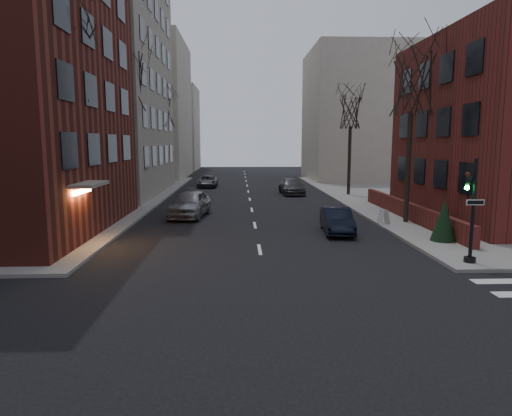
{
  "coord_description": "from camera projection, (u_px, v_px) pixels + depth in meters",
  "views": [
    {
      "loc": [
        -0.91,
        -7.82,
        4.76
      ],
      "look_at": [
        -0.19,
        11.15,
        2.0
      ],
      "focal_mm": 32.0,
      "sensor_mm": 36.0,
      "label": 1
    }
  ],
  "objects": [
    {
      "name": "ground",
      "position": [
        289.0,
        401.0,
        8.45
      ],
      "size": [
        160.0,
        160.0,
        0.0
      ],
      "primitive_type": "plane",
      "color": "black",
      "rests_on": "ground"
    },
    {
      "name": "building_left_tan",
      "position": [
        52.0,
        34.0,
        39.41
      ],
      "size": [
        18.0,
        18.0,
        28.0
      ],
      "primitive_type": "cube",
      "color": "gray",
      "rests_on": "ground"
    },
    {
      "name": "low_wall_right",
      "position": [
        408.0,
        211.0,
        27.49
      ],
      "size": [
        0.35,
        16.0,
        1.0
      ],
      "primitive_type": "cube",
      "color": "maroon",
      "rests_on": "sidewalk_far_right"
    },
    {
      "name": "building_distant_la",
      "position": [
        133.0,
        110.0,
        60.98
      ],
      "size": [
        14.0,
        16.0,
        18.0
      ],
      "primitive_type": "cube",
      "color": "#B8AD9B",
      "rests_on": "ground"
    },
    {
      "name": "building_distant_ra",
      "position": [
        365.0,
        116.0,
        57.3
      ],
      "size": [
        14.0,
        14.0,
        16.0
      ],
      "primitive_type": "cube",
      "color": "#B8AD9B",
      "rests_on": "ground"
    },
    {
      "name": "building_distant_lb",
      "position": [
        168.0,
        129.0,
        78.15
      ],
      "size": [
        10.0,
        12.0,
        14.0
      ],
      "primitive_type": "cube",
      "color": "#B8AD9B",
      "rests_on": "ground"
    },
    {
      "name": "traffic_signal",
      "position": [
        471.0,
        217.0,
        17.37
      ],
      "size": [
        0.76,
        0.44,
        4.0
      ],
      "color": "black",
      "rests_on": "sidewalk_far_right"
    },
    {
      "name": "tree_left_a",
      "position": [
        65.0,
        60.0,
        20.74
      ],
      "size": [
        4.18,
        4.18,
        10.26
      ],
      "color": "#2D231C",
      "rests_on": "sidewalk_far_left"
    },
    {
      "name": "tree_left_b",
      "position": [
        128.0,
        83.0,
        32.54
      ],
      "size": [
        4.4,
        4.4,
        10.8
      ],
      "color": "#2D231C",
      "rests_on": "sidewalk_far_left"
    },
    {
      "name": "tree_left_c",
      "position": [
        161.0,
        109.0,
        46.52
      ],
      "size": [
        3.96,
        3.96,
        9.72
      ],
      "color": "#2D231C",
      "rests_on": "sidewalk_far_left"
    },
    {
      "name": "tree_right_a",
      "position": [
        412.0,
        83.0,
        25.42
      ],
      "size": [
        3.96,
        3.96,
        9.72
      ],
      "color": "#2D231C",
      "rests_on": "sidewalk_far_right"
    },
    {
      "name": "tree_right_b",
      "position": [
        351.0,
        109.0,
        39.33
      ],
      "size": [
        3.74,
        3.74,
        9.18
      ],
      "color": "#2D231C",
      "rests_on": "sidewalk_far_right"
    },
    {
      "name": "streetlamp_near",
      "position": [
        125.0,
        150.0,
        29.28
      ],
      "size": [
        0.36,
        0.36,
        6.28
      ],
      "color": "black",
      "rests_on": "sidewalk_far_left"
    },
    {
      "name": "streetlamp_far",
      "position": [
        171.0,
        147.0,
        49.06
      ],
      "size": [
        0.36,
        0.36,
        6.28
      ],
      "color": "black",
      "rests_on": "sidewalk_far_left"
    },
    {
      "name": "parked_sedan",
      "position": [
        337.0,
        221.0,
        23.93
      ],
      "size": [
        1.67,
        4.11,
        1.32
      ],
      "primitive_type": "imported",
      "rotation": [
        0.0,
        0.0,
        -0.07
      ],
      "color": "black",
      "rests_on": "ground"
    },
    {
      "name": "car_lane_silver",
      "position": [
        190.0,
        204.0,
        29.05
      ],
      "size": [
        2.69,
        5.24,
        1.71
      ],
      "primitive_type": "imported",
      "rotation": [
        0.0,
        0.0,
        -0.14
      ],
      "color": "gray",
      "rests_on": "ground"
    },
    {
      "name": "car_lane_gray",
      "position": [
        292.0,
        186.0,
        41.77
      ],
      "size": [
        2.21,
        4.98,
        1.42
      ],
      "primitive_type": "imported",
      "rotation": [
        0.0,
        0.0,
        0.04
      ],
      "color": "#39383D",
      "rests_on": "ground"
    },
    {
      "name": "car_lane_far",
      "position": [
        208.0,
        181.0,
        48.28
      ],
      "size": [
        2.05,
        4.38,
        1.21
      ],
      "primitive_type": "imported",
      "rotation": [
        0.0,
        0.0,
        -0.01
      ],
      "color": "#424247",
      "rests_on": "ground"
    },
    {
      "name": "sandwich_board",
      "position": [
        384.0,
        217.0,
        25.84
      ],
      "size": [
        0.5,
        0.59,
        0.81
      ],
      "primitive_type": "cube",
      "rotation": [
        0.0,
        0.0,
        0.31
      ],
      "color": "silver",
      "rests_on": "sidewalk_far_right"
    },
    {
      "name": "evergreen_shrub",
      "position": [
        444.0,
        221.0,
        21.3
      ],
      "size": [
        1.21,
        1.21,
        1.93
      ],
      "primitive_type": "cone",
      "rotation": [
        0.0,
        0.0,
        -0.05
      ],
      "color": "black",
      "rests_on": "sidewalk_far_right"
    }
  ]
}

